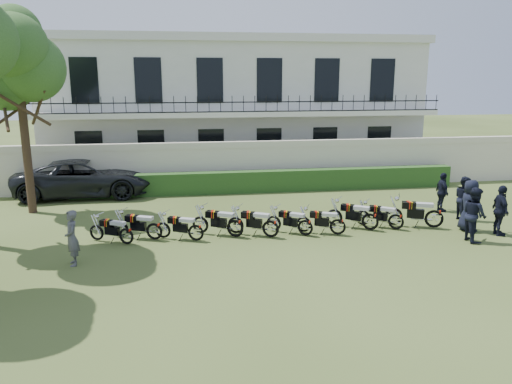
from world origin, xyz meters
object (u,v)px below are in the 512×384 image
motorcycle_4 (271,225)px  motorcycle_7 (370,218)px  motorcycle_8 (396,218)px  officer_2 (500,210)px  tree_west_near (18,60)px  officer_3 (470,206)px  suv (85,178)px  officer_4 (464,198)px  motorcycle_6 (338,223)px  motorcycle_0 (126,232)px  motorcycle_5 (305,224)px  motorcycle_9 (434,214)px  officer_5 (442,192)px  officer_1 (474,214)px  inspector (72,238)px  motorcycle_2 (196,229)px  motorcycle_3 (235,224)px  motorcycle_1 (154,227)px

motorcycle_4 → motorcycle_7: (3.61, 0.27, 0.01)m
motorcycle_8 → officer_2: 3.43m
tree_west_near → officer_3: size_ratio=4.31×
suv → officer_4: (14.81, -6.17, -0.00)m
motorcycle_6 → motorcycle_7: size_ratio=1.00×
motorcycle_0 → officer_4: size_ratio=0.91×
motorcycle_5 → officer_4: 6.49m
motorcycle_4 → motorcycle_5: motorcycle_4 is taller
motorcycle_8 → motorcycle_0: bearing=126.6°
motorcycle_5 → motorcycle_4: bearing=125.8°
officer_2 → officer_3: officer_3 is taller
motorcycle_8 → officer_2: (3.22, -1.09, 0.43)m
motorcycle_6 → motorcycle_8: motorcycle_8 is taller
motorcycle_0 → motorcycle_9: bearing=-60.7°
suv → motorcycle_9: bearing=-119.7°
motorcycle_4 → officer_3: officer_3 is taller
officer_5 → officer_1: bearing=169.5°
officer_1 → motorcycle_9: bearing=21.7°
motorcycle_8 → officer_1: officer_1 is taller
motorcycle_6 → inspector: size_ratio=1.00×
motorcycle_9 → officer_4: (1.63, 0.89, 0.32)m
motorcycle_4 → officer_2: bearing=-68.1°
officer_3 → motorcycle_9: bearing=53.3°
officer_4 → officer_3: bearing=157.5°
tree_west_near → motorcycle_0: (4.06, -4.61, -5.47)m
inspector → officer_1: bearing=76.4°
motorcycle_6 → suv: bearing=76.0°
motorcycle_2 → motorcycle_6: motorcycle_6 is taller
officer_3 → officer_2: bearing=-142.7°
officer_5 → motorcycle_3: bearing=106.5°
suv → officer_3: (14.22, -7.50, 0.08)m
motorcycle_3 → motorcycle_4: size_ratio=1.02×
motorcycle_7 → motorcycle_6: bearing=138.5°
tree_west_near → motorcycle_3: bearing=-30.1°
tree_west_near → officer_3: tree_west_near is taller
motorcycle_0 → motorcycle_3: motorcycle_3 is taller
motorcycle_2 → suv: bearing=56.2°
motorcycle_8 → motorcycle_9: size_ratio=0.76×
motorcycle_0 → officer_5: bearing=-50.9°
officer_2 → officer_3: 0.98m
motorcycle_2 → officer_2: size_ratio=0.93×
motorcycle_8 → officer_5: officer_5 is taller
motorcycle_8 → officer_5: 3.55m
motorcycle_7 → inspector: size_ratio=1.00×
suv → officer_4: bearing=-114.1°
motorcycle_7 → motorcycle_8: motorcycle_7 is taller
motorcycle_1 → officer_4: bearing=-64.3°
motorcycle_3 → officer_3: (8.18, -0.50, 0.44)m
motorcycle_1 → motorcycle_7: bearing=-68.4°
motorcycle_8 → officer_5: bearing=-18.3°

